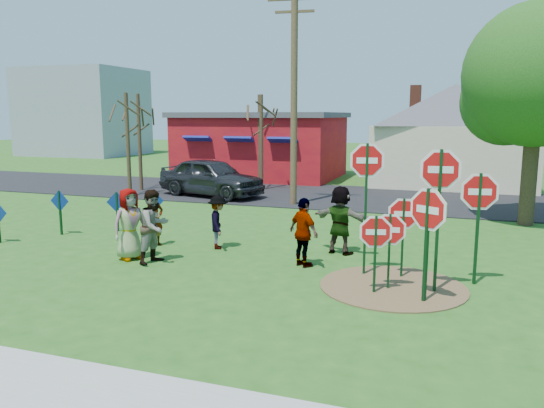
{
  "coord_description": "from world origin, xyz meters",
  "views": [
    {
      "loc": [
        5.64,
        -12.45,
        3.74
      ],
      "look_at": [
        0.91,
        1.23,
        1.31
      ],
      "focal_mm": 35.0,
      "sensor_mm": 36.0,
      "label": 1
    }
  ],
  "objects": [
    {
      "name": "person_b",
      "position": [
        -2.42,
        0.56,
        0.79
      ],
      "size": [
        0.57,
        0.68,
        1.58
      ],
      "primitive_type": "imported",
      "rotation": [
        0.0,
        0.0,
        1.18
      ],
      "color": "#29745C",
      "rests_on": "ground"
    },
    {
      "name": "person_f",
      "position": [
        2.8,
        1.46,
        0.94
      ],
      "size": [
        1.82,
        0.98,
        1.87
      ],
      "primitive_type": "imported",
      "rotation": [
        0.0,
        0.0,
        2.88
      ],
      "color": "#1C5638",
      "rests_on": "ground"
    },
    {
      "name": "road",
      "position": [
        0.0,
        11.5,
        0.02
      ],
      "size": [
        120.0,
        7.5,
        0.04
      ],
      "primitive_type": "cube",
      "color": "black",
      "rests_on": "ground"
    },
    {
      "name": "stop_sign_c",
      "position": [
        5.38,
        -1.03,
        2.27
      ],
      "size": [
        1.14,
        0.2,
        3.21
      ],
      "rotation": [
        0.0,
        0.0,
        0.16
      ],
      "color": "#0E3518",
      "rests_on": "ground"
    },
    {
      "name": "blue_diamond_b",
      "position": [
        -6.03,
        0.88,
        0.88
      ],
      "size": [
        0.68,
        0.06,
        1.42
      ],
      "rotation": [
        0.0,
        0.0,
        0.0
      ],
      "color": "#0E3518",
      "rests_on": "ground"
    },
    {
      "name": "blue_diamond_d",
      "position": [
        -4.31,
        3.73,
        0.63
      ],
      "size": [
        0.54,
        0.19,
        1.02
      ],
      "rotation": [
        0.0,
        0.0,
        0.32
      ],
      "color": "#0E3518",
      "rests_on": "ground"
    },
    {
      "name": "cream_house",
      "position": [
        5.5,
        18.0,
        2.92
      ],
      "size": [
        9.4,
        9.4,
        6.5
      ],
      "color": "beige",
      "rests_on": "ground"
    },
    {
      "name": "ground",
      "position": [
        0.0,
        0.0,
        0.0
      ],
      "size": [
        120.0,
        120.0,
        0.0
      ],
      "primitive_type": "plane",
      "color": "#225317",
      "rests_on": "ground"
    },
    {
      "name": "sidewalk",
      "position": [
        0.0,
        -7.2,
        0.04
      ],
      "size": [
        22.0,
        1.8,
        0.08
      ],
      "primitive_type": "cube",
      "color": "#9E9E99",
      "rests_on": "ground"
    },
    {
      "name": "stop_sign_e",
      "position": [
        4.41,
        -1.17,
        1.2
      ],
      "size": [
        0.93,
        0.11,
        1.8
      ],
      "rotation": [
        0.0,
        0.0,
        0.1
      ],
      "color": "#0E3518",
      "rests_on": "ground"
    },
    {
      "name": "bare_tree_mid",
      "position": [
        -8.61,
        8.5,
        3.07
      ],
      "size": [
        1.8,
        1.8,
        4.75
      ],
      "color": "#382819",
      "rests_on": "ground"
    },
    {
      "name": "stop_sign_a",
      "position": [
        4.16,
        -1.53,
        1.21
      ],
      "size": [
        0.91,
        0.27,
        1.81
      ],
      "rotation": [
        0.0,
        0.0,
        0.28
      ],
      "color": "#0E3518",
      "rests_on": "ground"
    },
    {
      "name": "person_e",
      "position": [
        2.2,
        -0.08,
        0.87
      ],
      "size": [
        1.07,
        0.94,
        1.74
      ],
      "primitive_type": "imported",
      "rotation": [
        0.0,
        0.0,
        2.52
      ],
      "color": "#4C315C",
      "rests_on": "ground"
    },
    {
      "name": "red_building",
      "position": [
        -5.5,
        17.99,
        1.97
      ],
      "size": [
        9.4,
        7.69,
        3.9
      ],
      "color": "maroon",
      "rests_on": "ground"
    },
    {
      "name": "dirt_patch",
      "position": [
        4.5,
        -1.0,
        0.01
      ],
      "size": [
        3.2,
        3.2,
        0.03
      ],
      "primitive_type": "cylinder",
      "color": "brown",
      "rests_on": "ground"
    },
    {
      "name": "leafy_tree",
      "position": [
        8.19,
        7.37,
        4.8
      ],
      "size": [
        5.24,
        4.78,
        7.45
      ],
      "color": "#382819",
      "rests_on": "ground"
    },
    {
      "name": "suv",
      "position": [
        -4.97,
        9.64,
        0.92
      ],
      "size": [
        5.53,
        3.34,
        1.76
      ],
      "primitive_type": "imported",
      "rotation": [
        0.0,
        0.0,
        1.31
      ],
      "color": "#2A2B2F",
      "rests_on": "road"
    },
    {
      "name": "person_c",
      "position": [
        -1.49,
        -0.97,
        0.95
      ],
      "size": [
        0.89,
        1.05,
        1.89
      ],
      "primitive_type": "imported",
      "rotation": [
        0.0,
        0.0,
        1.36
      ],
      "color": "brown",
      "rests_on": "ground"
    },
    {
      "name": "utility_pole",
      "position": [
        -0.7,
        8.67,
        4.68
      ],
      "size": [
        2.17,
        0.4,
        8.89
      ],
      "rotation": [
        0.0,
        0.0,
        0.13
      ],
      "color": "#4C3823",
      "rests_on": "ground"
    },
    {
      "name": "bare_tree_west",
      "position": [
        -9.2,
        10.37,
        3.09
      ],
      "size": [
        1.8,
        1.8,
        4.78
      ],
      "color": "#382819",
      "rests_on": "ground"
    },
    {
      "name": "distant_building",
      "position": [
        -28.0,
        30.0,
        4.0
      ],
      "size": [
        10.0,
        8.0,
        8.0
      ],
      "primitive_type": "cube",
      "color": "#8C939E",
      "rests_on": "ground"
    },
    {
      "name": "blue_diamond_c",
      "position": [
        -4.63,
        1.89,
        0.8
      ],
      "size": [
        0.68,
        0.18,
        1.31
      ],
      "rotation": [
        0.0,
        0.0,
        0.24
      ],
      "color": "#0E3518",
      "rests_on": "ground"
    },
    {
      "name": "bare_tree_extra",
      "position": [
        -4.41,
        14.57,
        3.12
      ],
      "size": [
        1.8,
        1.8,
        4.83
      ],
      "color": "#382819",
      "rests_on": "ground"
    },
    {
      "name": "person_d",
      "position": [
        -0.57,
        0.89,
        0.76
      ],
      "size": [
        0.93,
        1.13,
        1.52
      ],
      "primitive_type": "imported",
      "rotation": [
        0.0,
        0.0,
        2.01
      ],
      "color": "#323136",
      "rests_on": "ground"
    },
    {
      "name": "stop_sign_f",
      "position": [
        5.2,
        -1.75,
        1.74
      ],
      "size": [
        0.99,
        0.64,
        2.48
      ],
      "rotation": [
        0.0,
        0.0,
        -0.57
      ],
      "color": "#0E3518",
      "rests_on": "ground"
    },
    {
      "name": "stop_sign_b",
      "position": [
        3.74,
        -0.26,
        2.38
      ],
      "size": [
        1.07,
        0.22,
        3.26
      ],
      "rotation": [
        0.0,
        0.0,
        0.19
      ],
      "color": "#0E3518",
      "rests_on": "ground"
    },
    {
      "name": "stop_sign_g",
      "position": [
        4.6,
        -0.2,
        1.36
      ],
      "size": [
        0.97,
        0.16,
        2.0
      ],
      "rotation": [
        0.0,
        0.0,
        0.14
      ],
      "color": "#0E3518",
      "rests_on": "ground"
    },
    {
      "name": "bare_tree_east",
      "position": [
        -3.51,
        12.42,
        3.07
      ],
      "size": [
        1.8,
        1.8,
        4.75
      ],
      "color": "#382819",
      "rests_on": "ground"
    },
    {
      "name": "stop_sign_d",
      "position": [
        6.19,
        -0.16,
        1.89
      ],
      "size": [
        1.1,
        0.24,
        2.65
      ],
      "rotation": [
        0.0,
        0.0,
        0.2
      ],
      "color": "#0E3518",
      "rests_on": "ground"
    },
    {
      "name": "person_a",
      "position": [
        -2.28,
        -0.89,
        0.94
      ],
      "size": [
        0.97,
        1.09,
        1.88
      ],
      "primitive_type": "imported",
      "rotation": [
        0.0,
        0.0,
        1.06
      ],
      "color": "#444498",
      "rests_on": "ground"
    }
  ]
}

